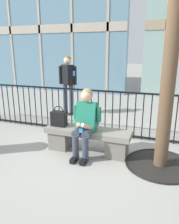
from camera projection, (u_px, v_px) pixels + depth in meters
ground_plane at (88, 151)px, 4.08m from camera, size 60.00×60.00×0.00m
stone_bench at (88, 138)px, 4.00m from camera, size 1.60×0.44×0.45m
seated_person_with_phone at (85, 121)px, 3.78m from camera, size 0.52×0.66×1.21m
handbag_on_bench at (59, 118)px, 4.09m from camera, size 0.29×0.16×0.39m
bystander_at_railing at (68, 81)px, 6.24m from camera, size 0.55×0.40×1.71m
plaza_railing at (102, 113)px, 4.77m from camera, size 7.98×0.04×1.02m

